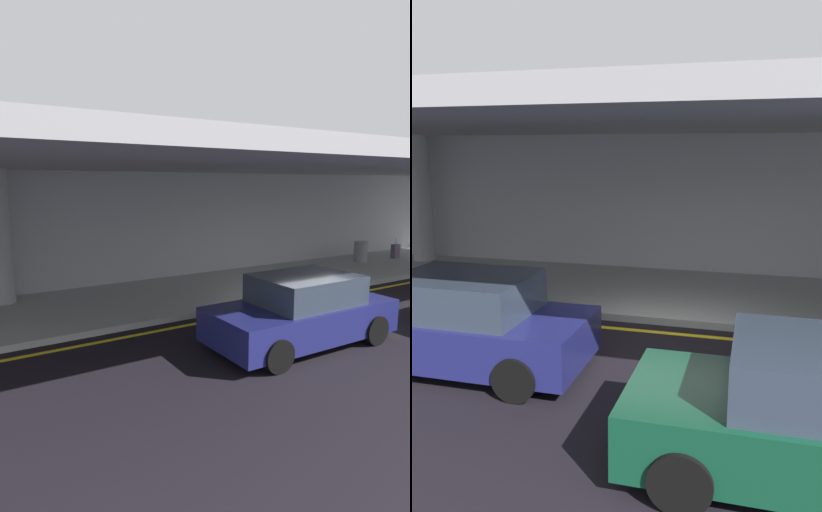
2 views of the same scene
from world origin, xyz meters
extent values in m
plane|color=black|center=(0.00, 0.00, 0.00)|extent=(60.00, 60.00, 0.00)
cube|color=#ABB2AB|center=(0.00, 3.10, 0.07)|extent=(26.00, 4.20, 0.15)
cube|color=yellow|center=(0.00, 0.60, 0.00)|extent=(26.00, 0.14, 0.01)
cube|color=#9C9CA1|center=(0.00, 2.60, 3.95)|extent=(28.00, 13.20, 0.30)
cube|color=#B5B8BF|center=(0.00, 5.35, 1.90)|extent=(26.00, 0.30, 3.80)
cube|color=navy|center=(-2.89, -1.71, 0.55)|extent=(4.10, 1.80, 0.70)
cube|color=#2D3847|center=(-2.79, -1.71, 1.20)|extent=(2.10, 1.60, 0.60)
cylinder|color=black|center=(-1.54, -0.86, 0.32)|extent=(0.64, 0.22, 0.64)
cylinder|color=black|center=(-1.54, -2.56, 0.32)|extent=(0.64, 0.22, 0.64)
cylinder|color=black|center=(-4.24, -0.86, 0.32)|extent=(0.64, 0.22, 0.64)
cylinder|color=black|center=(-4.24, -2.56, 0.32)|extent=(0.64, 0.22, 0.64)
cube|color=#5E4F64|center=(7.68, 3.46, 0.46)|extent=(0.36, 0.22, 0.62)
cylinder|color=slate|center=(7.68, 3.46, 0.91)|extent=(0.02, 0.02, 0.28)
cylinder|color=gray|center=(5.71, 3.72, 0.57)|extent=(0.56, 0.56, 0.85)
camera|label=1|loc=(-9.19, -8.19, 3.40)|focal=30.10mm
camera|label=2|loc=(1.49, -8.47, 3.40)|focal=35.92mm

